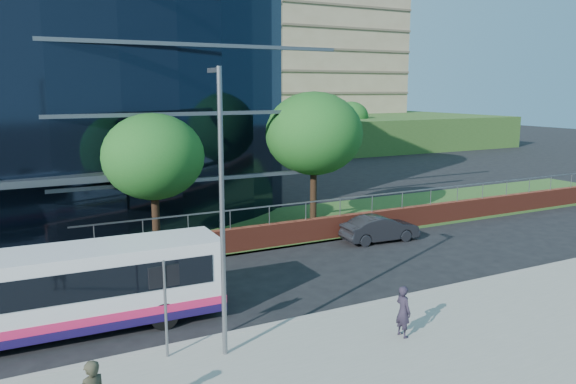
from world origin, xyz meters
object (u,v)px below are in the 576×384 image
pedestrian (403,311)px  tree_dist_f (351,117)px  tree_dist_e (237,118)px  street_sign (165,289)px  tree_far_d (314,134)px  streetlight_east (222,206)px  parked_car (380,229)px  tree_far_c (153,157)px  city_bus (66,290)px

pedestrian → tree_dist_f: bearing=-34.0°
tree_dist_e → street_sign: bearing=-115.1°
tree_far_d → pedestrian: tree_far_d is taller
streetlight_east → parked_car: bearing=35.1°
tree_far_c → pedestrian: tree_far_c is taller
tree_far_c → pedestrian: size_ratio=4.08×
pedestrian → tree_far_d: bearing=-21.1°
tree_dist_e → tree_dist_f: 16.13m
tree_far_d → tree_dist_e: tree_far_d is taller
tree_far_c → city_bus: bearing=-122.9°
street_sign → tree_far_c: (2.50, 10.59, 2.39)m
tree_dist_f → parked_car: size_ratio=1.52×
street_sign → tree_far_d: size_ratio=0.38×
street_sign → parked_car: 15.07m
tree_far_d → city_bus: tree_far_d is taller
tree_dist_f → streetlight_east: streetlight_east is taller
streetlight_east → parked_car: streetlight_east is taller
parked_car → street_sign: bearing=124.4°
tree_far_c → tree_far_d: (9.00, 1.00, 0.65)m
city_bus → pedestrian: (8.95, -5.29, -0.48)m
tree_dist_e → parked_car: tree_dist_e is taller
city_bus → pedestrian: bearing=-28.7°
tree_dist_f → street_sign: bearing=-129.2°
parked_car → tree_far_c: bearing=78.0°
street_sign → city_bus: (-2.25, 3.25, -0.72)m
tree_dist_f → tree_dist_e: bearing=-172.9°
parked_car → pedestrian: (-6.29, -9.53, 0.29)m
tree_dist_f → city_bus: tree_dist_f is taller
tree_dist_f → city_bus: bearing=-133.1°
street_sign → tree_far_c: tree_far_c is taller
street_sign → city_bus: street_sign is taller
tree_dist_e → tree_dist_f: bearing=7.1°
tree_far_c → tree_dist_e: (17.00, 31.00, 0.00)m
street_sign → tree_dist_f: 56.25m
tree_far_c → parked_car: (10.50, -3.10, -3.88)m
street_sign → tree_far_d: bearing=45.2°
city_bus → parked_car: city_bus is taller
tree_far_c → tree_dist_e: size_ratio=1.00×
street_sign → parked_car: size_ratio=0.70×
tree_far_d → pedestrian: size_ratio=4.66×
tree_far_d → tree_dist_e: 31.06m
tree_far_d → parked_car: bearing=-69.9°
city_bus → street_sign: bearing=-53.5°
tree_dist_e → parked_car: size_ratio=1.64×
streetlight_east → pedestrian: size_ratio=5.00×
tree_far_c → tree_dist_e: bearing=61.3°
tree_far_c → tree_dist_f: 46.67m
streetlight_east → city_bus: streetlight_east is taller
tree_far_d → streetlight_east: 15.77m
city_bus → streetlight_east: bearing=-43.8°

